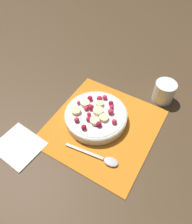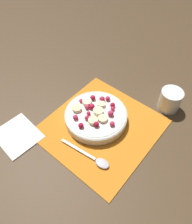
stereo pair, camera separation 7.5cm
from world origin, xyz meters
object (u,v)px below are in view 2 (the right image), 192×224
spoon (95,159)px  napkin (17,135)px  fruit_bowl (96,115)px  drinking_glass (170,100)px

spoon → napkin: size_ratio=1.13×
spoon → napkin: spoon is taller
fruit_bowl → spoon: bearing=38.8°
fruit_bowl → spoon: size_ratio=1.24×
fruit_bowl → drinking_glass: 0.28m
fruit_bowl → drinking_glass: drinking_glass is taller
spoon → napkin: 0.28m
drinking_glass → napkin: drinking_glass is taller
napkin → spoon: bearing=110.3°
fruit_bowl → napkin: 0.28m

